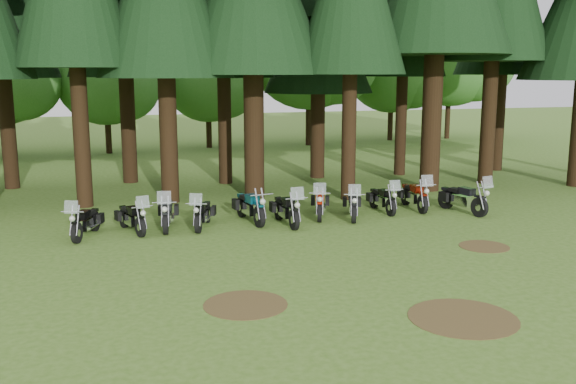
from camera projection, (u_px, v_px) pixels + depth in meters
name	position (u px, v px, depth m)	size (l,w,h in m)	color
ground	(342.00, 265.00, 16.31)	(120.00, 120.00, 0.00)	#3D661B
decid_2	(4.00, 70.00, 35.68)	(6.72, 6.53, 8.40)	black
decid_3	(110.00, 77.00, 37.74)	(6.12, 5.95, 7.65)	black
decid_4	(212.00, 79.00, 40.69)	(5.93, 5.76, 7.41)	black
decid_5	(315.00, 50.00, 41.70)	(8.45, 8.21, 10.56)	black
decid_6	(397.00, 66.00, 45.00)	(7.06, 6.86, 8.82)	black
decid_7	(457.00, 52.00, 45.97)	(8.44, 8.20, 10.55)	black
dirt_patch_0	(245.00, 304.00, 13.57)	(1.80, 1.80, 0.01)	#4C3D1E
dirt_patch_1	(484.00, 246.00, 18.07)	(1.40, 1.40, 0.01)	#4C3D1E
dirt_patch_2	(463.00, 318.00, 12.84)	(2.20, 2.20, 0.01)	#4C3D1E
motorcycle_0	(86.00, 223.00, 19.03)	(0.98, 2.02, 1.31)	black
motorcycle_1	(132.00, 219.00, 19.60)	(0.84, 2.03, 1.29)	black
motorcycle_2	(167.00, 214.00, 20.06)	(0.66, 2.22, 1.39)	black
motorcycle_3	(203.00, 214.00, 20.17)	(0.97, 1.99, 1.29)	black
motorcycle_4	(250.00, 208.00, 20.94)	(0.44, 2.30, 0.94)	black
motorcycle_5	(286.00, 210.00, 20.58)	(0.42, 2.24, 1.41)	black
motorcycle_6	(320.00, 204.00, 21.64)	(1.00, 2.10, 1.36)	black
motorcycle_7	(353.00, 205.00, 21.47)	(0.96, 2.08, 1.34)	black
motorcycle_8	(382.00, 200.00, 22.44)	(0.38, 2.04, 1.29)	black
motorcycle_9	(414.00, 196.00, 22.89)	(0.51, 2.25, 1.41)	black
motorcycle_10	(463.00, 199.00, 22.30)	(0.82, 2.30, 1.45)	black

